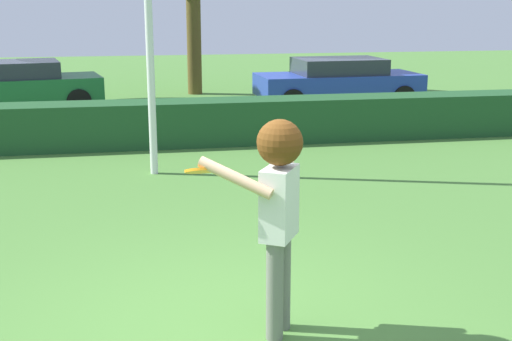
{
  "coord_description": "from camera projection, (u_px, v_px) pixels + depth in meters",
  "views": [
    {
      "loc": [
        -0.72,
        -5.17,
        2.69
      ],
      "look_at": [
        0.41,
        0.87,
        1.15
      ],
      "focal_mm": 47.7,
      "sensor_mm": 36.0,
      "label": 1
    }
  ],
  "objects": [
    {
      "name": "ground_plane",
      "position": [
        227.0,
        330.0,
        5.72
      ],
      "size": [
        60.0,
        60.0,
        0.0
      ],
      "primitive_type": "plane",
      "color": "#497B34"
    },
    {
      "name": "person",
      "position": [
        278.0,
        198.0,
        5.38
      ],
      "size": [
        0.84,
        0.5,
        1.8
      ],
      "color": "slate",
      "rests_on": "ground"
    },
    {
      "name": "parked_car_green",
      "position": [
        13.0,
        84.0,
        16.77
      ],
      "size": [
        4.44,
        2.45,
        1.25
      ],
      "color": "#1E6633",
      "rests_on": "ground"
    },
    {
      "name": "hedge_row",
      "position": [
        169.0,
        123.0,
        12.94
      ],
      "size": [
        29.2,
        0.9,
        0.84
      ],
      "primitive_type": "cube",
      "color": "#1E4B25",
      "rests_on": "ground"
    },
    {
      "name": "frisbee",
      "position": [
        202.0,
        171.0,
        5.36
      ],
      "size": [
        0.27,
        0.26,
        0.11
      ],
      "color": "orange"
    },
    {
      "name": "parked_car_blue",
      "position": [
        338.0,
        80.0,
        17.65
      ],
      "size": [
        4.27,
        1.96,
        1.25
      ],
      "color": "#263FA5",
      "rests_on": "ground"
    }
  ]
}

